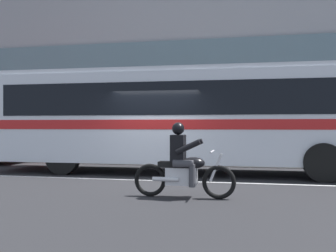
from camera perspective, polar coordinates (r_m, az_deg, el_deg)
name	(u,v)px	position (r m, az deg, el deg)	size (l,w,h in m)	color
ground_plane	(155,177)	(11.14, -1.93, -7.66)	(60.00, 60.00, 0.00)	black
sidewalk_curb	(184,159)	(16.10, 2.41, -5.01)	(28.00, 3.80, 0.15)	#B7B2A8
lane_center_stripe	(150,180)	(10.56, -2.71, -8.07)	(26.60, 0.14, 0.01)	silver
office_building_facade	(192,13)	(19.07, 3.59, 16.44)	(28.00, 0.89, 13.74)	gray
transit_bus	(197,113)	(12.02, 4.34, 1.91)	(12.82, 2.78, 3.22)	silver
motorcycle_with_rider	(183,166)	(7.98, 2.27, -5.99)	(2.14, 0.64, 1.56)	black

